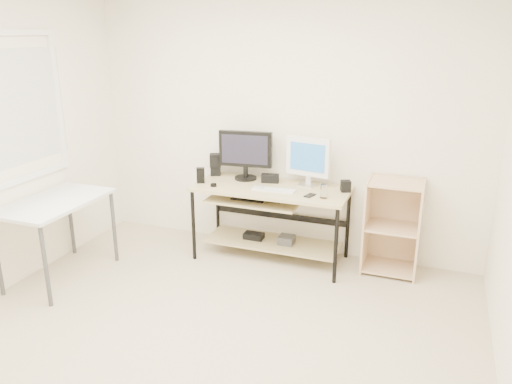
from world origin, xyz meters
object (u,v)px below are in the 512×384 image
object	(u,v)px
side_table	(55,209)
white_imac	(308,158)
shelf_unit	(393,225)
desk	(269,207)
black_monitor	(245,152)
audio_controller	(201,175)

from	to	relation	value
side_table	white_imac	xyz separation A→B (m)	(1.99, 1.22, 0.36)
shelf_unit	desk	bearing A→B (deg)	-172.23
side_table	shelf_unit	xyz separation A→B (m)	(2.83, 1.22, -0.22)
black_monitor	white_imac	world-z (taller)	black_monitor
white_imac	audio_controller	world-z (taller)	white_imac
desk	white_imac	bearing A→B (deg)	25.90
shelf_unit	white_imac	distance (m)	1.02
black_monitor	audio_controller	world-z (taller)	black_monitor
desk	white_imac	world-z (taller)	white_imac
desk	white_imac	distance (m)	0.62
audio_controller	desk	bearing A→B (deg)	-14.40
white_imac	audio_controller	distance (m)	1.07
shelf_unit	white_imac	xyz separation A→B (m)	(-0.84, 0.00, 0.57)
desk	side_table	distance (m)	1.97
side_table	shelf_unit	bearing A→B (deg)	23.33
white_imac	black_monitor	bearing A→B (deg)	-169.16
black_monitor	desk	bearing A→B (deg)	-34.81
shelf_unit	white_imac	size ratio (longest dim) A/B	1.88
side_table	white_imac	distance (m)	2.36
shelf_unit	black_monitor	bearing A→B (deg)	179.91
black_monitor	side_table	bearing A→B (deg)	-144.63
desk	black_monitor	distance (m)	0.60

